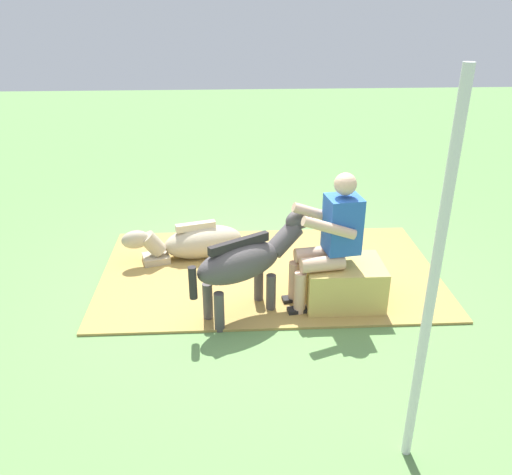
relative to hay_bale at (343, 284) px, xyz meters
The scene contains 8 objects.
ground_plane 0.81m from the hay_bale, 25.47° to the right, with size 24.00×24.00×0.00m, color #608C4C.
hay_patch 0.93m from the hay_bale, 44.42° to the right, with size 3.53×2.10×0.02m, color #AD8C47.
hay_bale is the anchor object (origin of this frame).
person_seated 0.53m from the hay_bale, ahead, with size 0.69×0.48×1.31m.
pony_standing 0.97m from the hay_bale, ahead, with size 1.20×0.86×0.91m.
pony_lying 1.80m from the hay_bale, 35.77° to the right, with size 1.36×0.63×0.42m.
soda_bottle 0.56m from the hay_bale, 149.65° to the right, with size 0.07×0.07×0.24m.
tent_pole_left 2.07m from the hay_bale, 91.77° to the left, with size 0.06×0.06×2.44m, color silver.
Camera 1 is at (0.35, 4.62, 2.73)m, focal length 36.96 mm.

